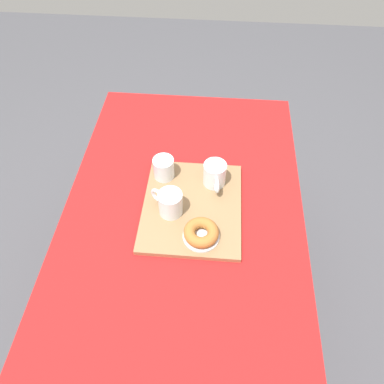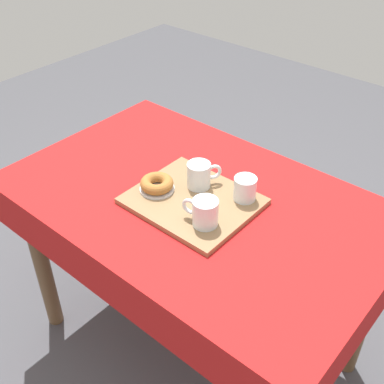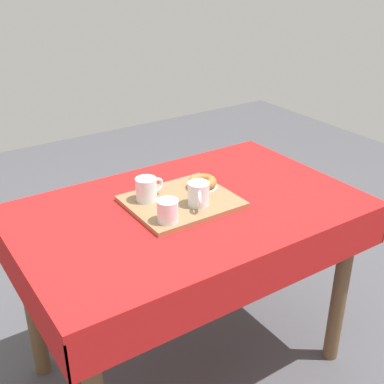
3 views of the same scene
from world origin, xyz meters
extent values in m
plane|color=#47474C|center=(0.00, 0.00, 0.00)|extent=(6.00, 6.00, 0.00)
cube|color=red|center=(0.00, 0.00, 0.76)|extent=(1.27, 0.81, 0.03)
cube|color=red|center=(0.00, -0.40, 0.68)|extent=(1.27, 0.01, 0.14)
cube|color=red|center=(0.00, 0.40, 0.68)|extent=(1.27, 0.01, 0.14)
cube|color=red|center=(-0.63, 0.00, 0.68)|extent=(0.01, 0.81, 0.14)
cube|color=red|center=(0.63, 0.00, 0.68)|extent=(0.01, 0.81, 0.14)
cylinder|color=brown|center=(-0.55, -0.31, 0.37)|extent=(0.06, 0.06, 0.75)
cylinder|color=brown|center=(0.55, -0.31, 0.37)|extent=(0.06, 0.06, 0.75)
cylinder|color=brown|center=(0.55, 0.31, 0.37)|extent=(0.06, 0.06, 0.75)
cube|color=olive|center=(-0.01, 0.03, 0.79)|extent=(0.39, 0.33, 0.02)
cylinder|color=white|center=(0.02, -0.04, 0.84)|extent=(0.08, 0.08, 0.09)
cylinder|color=#5B230A|center=(0.02, -0.04, 0.83)|extent=(0.07, 0.07, 0.06)
torus|color=white|center=(-0.01, -0.08, 0.84)|extent=(0.04, 0.05, 0.06)
cylinder|color=white|center=(-0.12, 0.10, 0.84)|extent=(0.08, 0.08, 0.09)
cylinder|color=#5B230A|center=(-0.12, 0.10, 0.83)|extent=(0.07, 0.07, 0.06)
torus|color=white|center=(-0.07, 0.11, 0.84)|extent=(0.06, 0.02, 0.06)
cylinder|color=white|center=(-0.14, -0.08, 0.83)|extent=(0.07, 0.07, 0.08)
cylinder|color=silver|center=(-0.14, -0.08, 0.82)|extent=(0.06, 0.06, 0.04)
cylinder|color=silver|center=(0.11, 0.07, 0.80)|extent=(0.12, 0.12, 0.01)
torus|color=#A3662D|center=(0.11, 0.07, 0.82)|extent=(0.11, 0.11, 0.04)
camera|label=1|loc=(0.72, 0.09, 1.77)|focal=33.86mm
camera|label=2|loc=(-0.81, 0.97, 1.75)|focal=45.20mm
camera|label=3|loc=(-0.89, -1.36, 1.64)|focal=46.63mm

